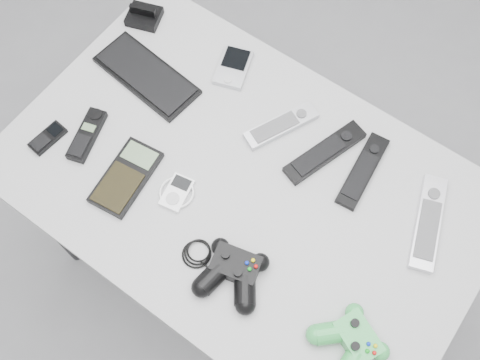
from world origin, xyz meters
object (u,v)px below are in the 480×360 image
Objects in this scene: pda at (233,67)px; remote_silver_b at (428,222)px; mobile_phone at (48,138)px; cordless_handset at (87,135)px; pda_keyboard at (147,75)px; calculator at (126,177)px; desk at (244,193)px; controller_green at (352,341)px; controller_black at (233,271)px; remote_black_a at (325,152)px; remote_black_b at (363,171)px; mp3_player at (177,192)px; remote_silver_a at (281,125)px.

pda is 0.61m from remote_silver_b.
cordless_handset is (0.07, 0.06, 0.00)m from mobile_phone.
pda_keyboard is 1.49× the size of calculator.
desk is 7.55× the size of controller_green.
desk is at bearing 105.48° from controller_black.
remote_black_b is (0.10, 0.01, -0.00)m from remote_black_a.
remote_black_a is at bearing 75.27° from controller_black.
mp3_player is at bearing -170.69° from remote_silver_b.
controller_black reaches higher than calculator.
remote_silver_b is 0.70m from calculator.
calculator reaches higher than mobile_phone.
desk is 0.33m from pda.
desk is 7.86× the size of cordless_handset.
calculator is at bearing -98.83° from remote_silver_a.
controller_black is (0.12, -0.37, 0.01)m from remote_silver_a.
mobile_phone is (-0.24, -0.43, -0.00)m from pda.
remote_black_b is 0.40m from controller_green.
remote_silver_a is (0.20, -0.07, 0.00)m from pda.
remote_silver_b is at bearing -26.85° from pda.
desk is at bearing -179.43° from controller_green.
mobile_phone is 0.84m from controller_green.
desk is 5.91× the size of remote_silver_a.
desk is at bearing -105.00° from remote_black_a.
remote_black_a is at bearing 36.22° from calculator.
desk is 0.17m from mp3_player.
remote_black_a is 0.67m from mobile_phone.
controller_green is at bearing -32.91° from remote_black_a.
cordless_handset reaches higher than remote_black_b.
remote_black_b is 1.09× the size of calculator.
mp3_player is (-0.32, -0.30, -0.00)m from remote_black_b.
remote_silver_a is 1.33× the size of cordless_handset.
remote_black_a is 0.36m from mp3_player.
controller_green is at bearing -8.84° from calculator.
remote_black_a is 0.37m from controller_black.
remote_silver_a is 0.83× the size of remote_silver_b.
mp3_player is at bearing -162.32° from controller_green.
mobile_phone is 0.64× the size of cordless_handset.
pda_keyboard is 1.47× the size of remote_silver_a.
pda is 0.40m from cordless_handset.
controller_green is (0.18, -0.35, 0.01)m from remote_black_b.
remote_black_b is at bearing 60.67° from controller_black.
remote_black_b is at bearing 27.66° from remote_silver_a.
pda is at bearing 94.44° from mp3_player.
cordless_handset is (-0.38, -0.12, 0.08)m from desk.
pda is 0.73m from controller_green.
pda is at bearing 169.37° from controller_green.
remote_silver_a is (-0.01, 0.17, 0.08)m from desk.
remote_silver_b reaches higher than desk.
pda is 1.30× the size of mobile_phone.
cordless_handset is (-0.59, -0.31, 0.00)m from remote_black_b.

